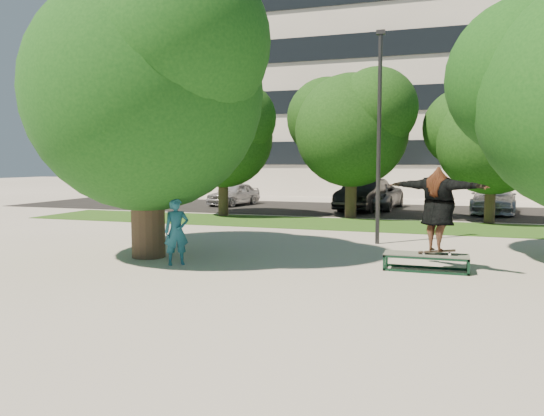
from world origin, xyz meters
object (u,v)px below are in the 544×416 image
(tree_left, at_px, (144,79))
(car_dark, at_px, (364,195))
(grind_box, at_px, (426,262))
(bystander, at_px, (176,231))
(lamppost, at_px, (379,135))
(car_silver_a, at_px, (234,194))
(car_silver_b, at_px, (494,199))
(car_grey, at_px, (374,196))

(tree_left, bearing_deg, car_dark, 77.07)
(grind_box, distance_m, bystander, 5.68)
(lamppost, xyz_separation_m, car_silver_a, (-9.26, 11.50, -2.52))
(bystander, relative_size, car_silver_b, 0.33)
(car_silver_b, bearing_deg, car_dark, -169.64)
(lamppost, xyz_separation_m, bystander, (-4.04, -4.67, -2.37))
(bystander, distance_m, car_dark, 15.35)
(car_dark, bearing_deg, car_grey, 75.79)
(grind_box, height_order, car_silver_a, car_silver_a)
(grind_box, distance_m, car_grey, 15.39)
(car_silver_a, xyz_separation_m, car_grey, (7.68, 0.00, 0.04))
(tree_left, relative_size, car_silver_a, 1.91)
(lamppost, relative_size, car_silver_b, 1.30)
(car_silver_a, relative_size, car_silver_b, 0.79)
(grind_box, height_order, car_grey, car_grey)
(bystander, distance_m, car_grey, 16.36)
(tree_left, distance_m, car_grey, 16.28)
(car_grey, bearing_deg, bystander, -93.53)
(tree_left, distance_m, car_dark, 15.27)
(car_silver_a, bearing_deg, grind_box, -43.66)
(tree_left, distance_m, car_silver_a, 16.35)
(car_dark, bearing_deg, car_silver_a, -179.27)
(car_dark, relative_size, car_grey, 0.98)
(tree_left, distance_m, bystander, 3.92)
(bystander, bearing_deg, tree_left, 110.20)
(lamppost, bearing_deg, car_dark, 100.61)
(car_silver_b, bearing_deg, bystander, -111.29)
(bystander, xyz_separation_m, car_silver_a, (-5.22, 16.17, -0.15))
(grind_box, relative_size, car_silver_a, 0.48)
(car_dark, xyz_separation_m, car_silver_b, (5.96, 0.47, -0.10))
(car_silver_a, bearing_deg, lamppost, -40.34)
(car_silver_a, bearing_deg, car_silver_b, 8.74)
(bystander, bearing_deg, grind_box, -27.22)
(lamppost, xyz_separation_m, car_grey, (-1.58, 11.50, -2.48))
(grind_box, xyz_separation_m, car_grey, (-3.08, 15.07, 0.48))
(lamppost, distance_m, car_silver_a, 14.98)
(grind_box, height_order, bystander, bystander)
(bystander, distance_m, car_silver_b, 17.62)
(car_silver_a, distance_m, car_silver_b, 13.25)
(lamppost, bearing_deg, tree_left, -143.58)
(car_grey, bearing_deg, car_silver_b, 0.17)
(car_dark, distance_m, car_grey, 1.04)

